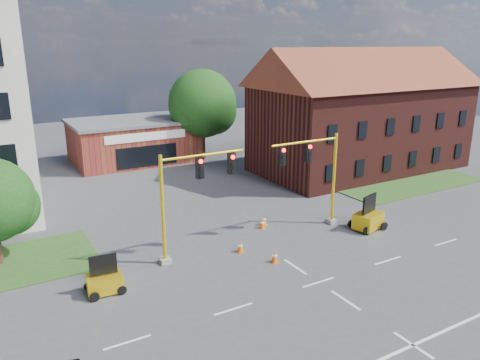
% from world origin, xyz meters
% --- Properties ---
extents(ground, '(120.00, 120.00, 0.00)m').
position_xyz_m(ground, '(0.00, 0.00, 0.00)').
color(ground, '#454547').
rests_on(ground, ground).
extents(grass_verge_ne, '(14.00, 4.00, 0.08)m').
position_xyz_m(grass_verge_ne, '(18.00, 9.00, 0.04)').
color(grass_verge_ne, '#254D1D').
rests_on(grass_verge_ne, ground).
extents(lane_markings, '(60.00, 36.00, 0.01)m').
position_xyz_m(lane_markings, '(0.00, -3.00, 0.01)').
color(lane_markings, white).
rests_on(lane_markings, ground).
extents(brick_shop, '(12.40, 8.40, 4.30)m').
position_xyz_m(brick_shop, '(0.00, 29.98, 2.16)').
color(brick_shop, maroon).
rests_on(brick_shop, ground).
extents(townhouse_row, '(21.00, 11.00, 11.50)m').
position_xyz_m(townhouse_row, '(18.00, 16.00, 5.93)').
color(townhouse_row, '#461815').
rests_on(townhouse_row, ground).
extents(tree_large, '(7.35, 7.00, 9.32)m').
position_xyz_m(tree_large, '(6.86, 27.08, 5.58)').
color(tree_large, '#3E2916').
rests_on(tree_large, ground).
extents(signal_mast_west, '(5.30, 0.60, 6.20)m').
position_xyz_m(signal_mast_west, '(-4.36, 6.00, 3.92)').
color(signal_mast_west, gray).
rests_on(signal_mast_west, ground).
extents(signal_mast_east, '(5.30, 0.60, 6.20)m').
position_xyz_m(signal_mast_east, '(4.36, 6.00, 3.92)').
color(signal_mast_east, gray).
rests_on(signal_mast_east, ground).
extents(trailer_west, '(1.79, 1.29, 1.92)m').
position_xyz_m(trailer_west, '(-9.73, 4.47, 0.60)').
color(trailer_west, yellow).
rests_on(trailer_west, ground).
extents(trailer_east, '(2.27, 1.83, 2.25)m').
position_xyz_m(trailer_east, '(7.40, 4.03, 0.70)').
color(trailer_east, yellow).
rests_on(trailer_east, ground).
extents(cone_a, '(0.40, 0.40, 0.70)m').
position_xyz_m(cone_a, '(-1.67, 5.14, 0.34)').
color(cone_a, orange).
rests_on(cone_a, ground).
extents(cone_b, '(0.40, 0.40, 0.70)m').
position_xyz_m(cone_b, '(1.40, 7.54, 0.34)').
color(cone_b, orange).
rests_on(cone_b, ground).
extents(cone_c, '(0.40, 0.40, 0.70)m').
position_xyz_m(cone_c, '(-0.67, 3.01, 0.34)').
color(cone_c, orange).
rests_on(cone_c, ground).
extents(cone_d, '(0.40, 0.40, 0.70)m').
position_xyz_m(cone_d, '(1.85, 8.04, 0.34)').
color(cone_d, orange).
rests_on(cone_d, ground).
extents(pickup_white, '(5.26, 2.61, 1.43)m').
position_xyz_m(pickup_white, '(11.36, 15.38, 0.72)').
color(pickup_white, silver).
rests_on(pickup_white, ground).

